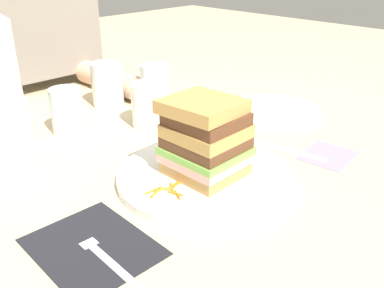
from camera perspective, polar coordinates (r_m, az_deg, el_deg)
ground_plane at (r=0.69m, az=1.25°, el=-4.08°), size 3.00×3.00×0.00m
main_plate at (r=0.68m, az=1.81°, el=-4.30°), size 0.28×0.28×0.01m
sandwich at (r=0.65m, az=1.80°, el=0.74°), size 0.11×0.12×0.12m
carrot_shred_0 at (r=0.62m, az=-5.00°, el=-6.59°), size 0.02×0.01×0.00m
carrot_shred_1 at (r=0.61m, az=-1.96°, el=-6.80°), size 0.01×0.02×0.00m
carrot_shred_2 at (r=0.64m, az=-2.66°, el=-5.57°), size 0.03×0.01×0.00m
carrot_shred_3 at (r=0.63m, az=-2.64°, el=-5.95°), size 0.02×0.03×0.00m
carrot_shred_4 at (r=0.62m, az=-2.24°, el=-6.58°), size 0.01×0.02×0.00m
carrot_shred_5 at (r=0.63m, az=-3.53°, el=-5.94°), size 0.01×0.02×0.00m
carrot_shred_6 at (r=0.64m, az=-1.98°, el=-5.28°), size 0.02×0.01×0.00m
carrot_shred_7 at (r=0.62m, az=-4.91°, el=-6.33°), size 0.03×0.01×0.00m
carrot_shred_8 at (r=0.63m, az=-4.14°, el=-6.10°), size 0.02×0.01×0.00m
carrot_shred_9 at (r=0.74m, az=5.52°, el=-1.05°), size 0.03×0.01×0.00m
carrot_shred_10 at (r=0.73m, az=6.46°, el=-1.51°), size 0.03×0.01×0.00m
carrot_shred_11 at (r=0.74m, az=7.02°, el=-0.97°), size 0.01×0.03×0.00m
carrot_shred_12 at (r=0.74m, az=6.79°, el=-1.21°), size 0.01×0.02×0.00m
carrot_shred_13 at (r=0.74m, az=6.20°, el=-0.92°), size 0.02×0.03×0.00m
carrot_shred_14 at (r=0.72m, az=5.68°, el=-1.75°), size 0.02×0.02×0.00m
napkin_dark at (r=0.55m, az=-13.14°, el=-13.14°), size 0.13×0.16×0.00m
fork at (r=0.54m, az=-11.91°, el=-14.04°), size 0.02×0.17×0.00m
knife at (r=0.80m, az=11.38°, el=-0.35°), size 0.04×0.20×0.00m
juice_glass at (r=0.87m, az=-5.62°, el=4.94°), size 0.07×0.07×0.09m
empty_tumbler_0 at (r=0.85m, az=-22.80°, el=2.61°), size 0.07×0.07×0.08m
empty_tumbler_1 at (r=0.86m, az=-16.35°, el=4.21°), size 0.06×0.06×0.09m
empty_tumbler_2 at (r=0.99m, az=-4.95°, el=7.86°), size 0.07×0.07×0.09m
empty_tumbler_3 at (r=1.00m, az=-11.21°, el=7.79°), size 0.07×0.07×0.10m
side_plate at (r=0.96m, az=10.84°, el=4.44°), size 0.20×0.20×0.01m
napkin_pink at (r=0.79m, az=17.66°, el=-1.43°), size 0.10×0.09×0.00m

